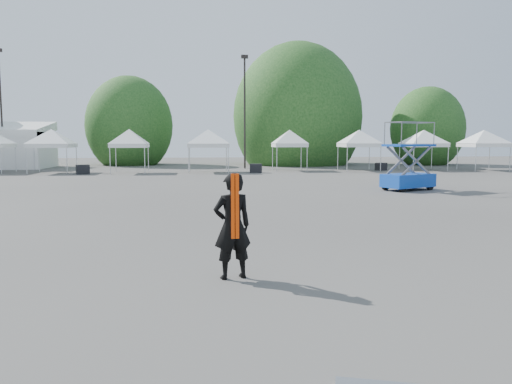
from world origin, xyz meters
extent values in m
plane|color=#474442|center=(0.00, 0.00, 0.00)|extent=(120.00, 120.00, 0.00)
cylinder|color=black|center=(-18.00, 34.00, 5.00)|extent=(0.16, 0.16, 10.00)
cylinder|color=black|center=(3.00, 32.00, 4.75)|extent=(0.16, 0.16, 9.50)
cube|color=black|center=(3.00, 32.00, 9.65)|extent=(0.60, 0.25, 0.30)
cylinder|color=#382314|center=(-8.00, 40.00, 1.14)|extent=(0.36, 0.36, 2.27)
ellipsoid|color=#164316|center=(-8.00, 40.00, 3.94)|extent=(4.16, 4.16, 4.78)
cylinder|color=#382314|center=(9.00, 39.00, 1.40)|extent=(0.36, 0.36, 2.80)
ellipsoid|color=#164316|center=(9.00, 39.00, 4.85)|extent=(5.12, 5.12, 5.89)
cylinder|color=#382314|center=(22.00, 37.00, 1.05)|extent=(0.36, 0.36, 2.10)
ellipsoid|color=#164316|center=(22.00, 37.00, 3.64)|extent=(3.84, 3.84, 4.42)
cylinder|color=silver|center=(-15.49, 26.81, 1.00)|extent=(0.06, 0.06, 2.00)
cylinder|color=silver|center=(-15.49, 29.75, 1.00)|extent=(0.06, 0.06, 2.00)
cylinder|color=silver|center=(-13.53, 26.31, 1.00)|extent=(0.06, 0.06, 2.00)
cylinder|color=silver|center=(-10.66, 26.31, 1.00)|extent=(0.06, 0.06, 2.00)
cylinder|color=silver|center=(-13.53, 29.17, 1.00)|extent=(0.06, 0.06, 2.00)
cylinder|color=silver|center=(-10.66, 29.17, 1.00)|extent=(0.06, 0.06, 2.00)
cube|color=white|center=(-12.09, 27.74, 2.08)|extent=(3.07, 3.07, 0.30)
pyramid|color=white|center=(-12.09, 27.74, 3.33)|extent=(4.33, 4.33, 1.10)
cylinder|color=silver|center=(-7.49, 25.92, 1.00)|extent=(0.06, 0.06, 2.00)
cylinder|color=silver|center=(-4.97, 25.92, 1.00)|extent=(0.06, 0.06, 2.00)
cylinder|color=silver|center=(-7.49, 28.43, 1.00)|extent=(0.06, 0.06, 2.00)
cylinder|color=silver|center=(-4.97, 28.43, 1.00)|extent=(0.06, 0.06, 2.00)
cube|color=white|center=(-6.23, 27.17, 2.08)|extent=(2.71, 2.71, 0.30)
pyramid|color=white|center=(-6.23, 27.17, 3.33)|extent=(3.84, 3.84, 1.10)
cylinder|color=silver|center=(-1.74, 26.00, 1.00)|extent=(0.06, 0.06, 2.00)
cylinder|color=silver|center=(1.24, 26.00, 1.00)|extent=(0.06, 0.06, 2.00)
cylinder|color=silver|center=(-1.74, 28.98, 1.00)|extent=(0.06, 0.06, 2.00)
cylinder|color=silver|center=(1.24, 28.98, 1.00)|extent=(0.06, 0.06, 2.00)
cube|color=white|center=(-0.25, 27.49, 2.08)|extent=(3.18, 3.18, 0.30)
pyramid|color=white|center=(-0.25, 27.49, 3.33)|extent=(4.49, 4.49, 1.10)
cylinder|color=silver|center=(5.17, 27.45, 1.00)|extent=(0.06, 0.06, 2.00)
cylinder|color=silver|center=(7.61, 27.45, 1.00)|extent=(0.06, 0.06, 2.00)
cylinder|color=silver|center=(5.17, 29.90, 1.00)|extent=(0.06, 0.06, 2.00)
cylinder|color=silver|center=(7.61, 29.90, 1.00)|extent=(0.06, 0.06, 2.00)
cube|color=white|center=(6.39, 28.67, 2.08)|extent=(2.64, 2.64, 0.30)
pyramid|color=white|center=(6.39, 28.67, 3.33)|extent=(3.74, 3.74, 1.10)
cylinder|color=silver|center=(10.70, 26.76, 1.00)|extent=(0.06, 0.06, 2.00)
cylinder|color=silver|center=(13.44, 26.76, 1.00)|extent=(0.06, 0.06, 2.00)
cylinder|color=silver|center=(10.70, 29.51, 1.00)|extent=(0.06, 0.06, 2.00)
cylinder|color=silver|center=(13.44, 29.51, 1.00)|extent=(0.06, 0.06, 2.00)
cube|color=white|center=(12.07, 28.13, 2.08)|extent=(2.95, 2.95, 0.30)
pyramid|color=white|center=(12.07, 28.13, 3.33)|extent=(4.17, 4.17, 1.10)
cylinder|color=silver|center=(16.17, 26.76, 1.00)|extent=(0.06, 0.06, 2.00)
cylinder|color=silver|center=(19.08, 26.76, 1.00)|extent=(0.06, 0.06, 2.00)
cylinder|color=silver|center=(16.17, 29.67, 1.00)|extent=(0.06, 0.06, 2.00)
cylinder|color=silver|center=(19.08, 29.67, 1.00)|extent=(0.06, 0.06, 2.00)
cube|color=white|center=(17.63, 28.22, 2.08)|extent=(3.11, 3.11, 0.30)
pyramid|color=white|center=(17.63, 28.22, 3.33)|extent=(4.40, 4.40, 1.10)
cylinder|color=silver|center=(21.04, 26.04, 1.00)|extent=(0.06, 0.06, 2.00)
cylinder|color=silver|center=(23.96, 26.04, 1.00)|extent=(0.06, 0.06, 2.00)
cylinder|color=silver|center=(21.04, 28.95, 1.00)|extent=(0.06, 0.06, 2.00)
cylinder|color=silver|center=(23.96, 28.95, 1.00)|extent=(0.06, 0.06, 2.00)
cube|color=white|center=(22.50, 27.50, 2.08)|extent=(3.12, 3.12, 0.30)
pyramid|color=white|center=(22.50, 27.50, 3.33)|extent=(4.41, 4.41, 1.10)
imported|color=black|center=(-0.19, -2.85, 0.97)|extent=(0.80, 0.63, 1.94)
cube|color=#FF3F05|center=(-0.19, -3.04, 1.36)|extent=(0.16, 0.03, 1.16)
cube|color=#0E54B8|center=(9.54, 12.22, 0.49)|extent=(2.94, 2.30, 0.66)
cube|color=#0E54B8|center=(9.54, 12.22, 2.25)|extent=(2.82, 2.21, 0.11)
cylinder|color=black|center=(8.88, 11.30, 0.20)|extent=(0.43, 0.32, 0.40)
cylinder|color=black|center=(10.67, 12.14, 0.20)|extent=(0.43, 0.32, 0.40)
cylinder|color=black|center=(8.42, 12.30, 0.20)|extent=(0.43, 0.32, 0.40)
cylinder|color=black|center=(10.21, 13.13, 0.20)|extent=(0.43, 0.32, 0.40)
cube|color=black|center=(-9.46, 25.91, 0.35)|extent=(1.09, 0.98, 0.70)
cube|color=black|center=(3.37, 26.25, 0.34)|extent=(1.01, 0.86, 0.68)
cube|color=black|center=(13.98, 28.10, 0.31)|extent=(0.99, 0.91, 0.63)
camera|label=1|loc=(-0.72, -11.76, 2.53)|focal=35.00mm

